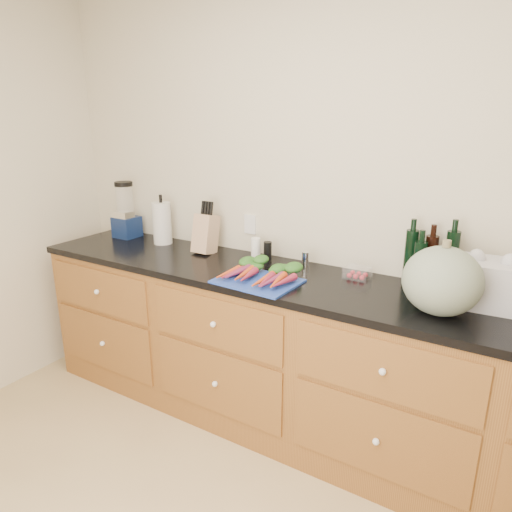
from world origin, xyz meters
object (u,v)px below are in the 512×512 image
Objects in this scene: blender_appliance at (126,213)px; paper_towel at (162,223)px; knife_block at (206,234)px; tomato_box at (357,273)px; carrots at (262,273)px; squash at (442,281)px; cutting_board at (258,281)px.

paper_towel is at bearing 0.36° from blender_appliance.
knife_block reaches higher than tomato_box.
paper_towel reaches higher than carrots.
squash is 2.55× the size of tomato_box.
carrots is 3.11× the size of tomato_box.
carrots is 1.69× the size of knife_block.
knife_block is at bearing 151.92° from cutting_board.
paper_towel is 0.38m from knife_block.
carrots is 1.22× the size of squash.
knife_block is 1.84× the size of tomato_box.
carrots is 1.45× the size of paper_towel.
squash reaches higher than paper_towel.
carrots is at bearing 90.00° from cutting_board.
squash is 0.54m from tomato_box.
blender_appliance is 1.63× the size of knife_block.
squash is at bearing -28.93° from tomato_box.
squash is at bearing 4.99° from cutting_board.
squash is 1.20× the size of paper_towel.
blender_appliance is at bearing 173.65° from squash.
carrots is at bearing -146.25° from tomato_box.
knife_block is (0.38, -0.02, -0.02)m from paper_towel.
blender_appliance is at bearing 166.06° from cutting_board.
carrots is at bearing -11.98° from blender_appliance.
knife_block is at bearing -178.26° from tomato_box.
knife_block is at bearing -1.42° from blender_appliance.
cutting_board is 0.05m from carrots.
paper_towel is 1.16× the size of knife_block.
squash reaches higher than carrots.
tomato_box is at bearing 0.42° from paper_towel.
blender_appliance is (-2.16, 0.24, 0.02)m from squash.
blender_appliance reaches higher than cutting_board.
paper_towel is 2.13× the size of tomato_box.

